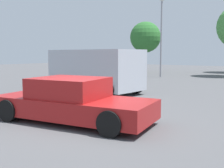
# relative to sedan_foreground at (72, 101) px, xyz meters

# --- Properties ---
(ground_plane) EXTENTS (80.00, 80.00, 0.00)m
(ground_plane) POSITION_rel_sedan_foreground_xyz_m (0.39, -0.04, -0.58)
(ground_plane) COLOR #515154
(sedan_foreground) EXTENTS (4.88, 2.40, 1.26)m
(sedan_foreground) POSITION_rel_sedan_foreground_xyz_m (0.00, 0.00, 0.00)
(sedan_foreground) COLOR maroon
(sedan_foreground) RESTS_ON ground_plane
(dog) EXTENTS (0.62, 0.29, 0.45)m
(dog) POSITION_rel_sedan_foreground_xyz_m (-2.49, 2.22, -0.29)
(dog) COLOR beige
(dog) RESTS_ON ground_plane
(van_white) EXTENTS (5.18, 2.81, 2.14)m
(van_white) POSITION_rel_sedan_foreground_xyz_m (-3.20, 5.14, 0.58)
(van_white) COLOR #B2B7C1
(van_white) RESTS_ON ground_plane
(light_post_mid) EXTENTS (0.44, 0.44, 6.66)m
(light_post_mid) POSITION_rel_sedan_foreground_xyz_m (-4.23, 15.42, 3.92)
(light_post_mid) COLOR gray
(light_post_mid) RESTS_ON ground_plane
(tree_back_left) EXTENTS (3.15, 3.15, 5.23)m
(tree_back_left) POSITION_rel_sedan_foreground_xyz_m (-7.86, 19.58, 3.05)
(tree_back_left) COLOR brown
(tree_back_left) RESTS_ON ground_plane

